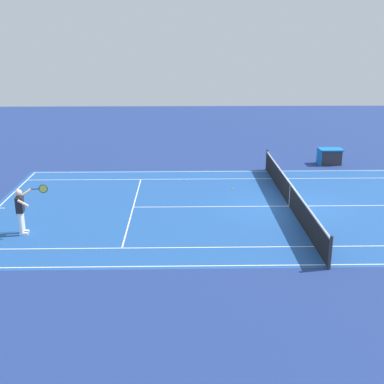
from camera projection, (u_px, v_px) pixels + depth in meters
name	position (u px, v px, depth m)	size (l,w,h in m)	color
ground_plane	(289.00, 206.00, 20.66)	(60.00, 60.00, 0.00)	navy
court_slab	(289.00, 206.00, 20.66)	(24.20, 11.40, 0.00)	#1E4C93
court_line_markings	(289.00, 206.00, 20.66)	(23.85, 11.05, 0.01)	white
tennis_net	(290.00, 195.00, 20.52)	(0.10, 11.70, 1.08)	#2D2D33
tennis_player_near	(21.00, 209.00, 17.53)	(1.04, 0.80, 1.70)	white
tennis_ball	(233.00, 189.00, 22.87)	(0.07, 0.07, 0.07)	#CCE01E
equipment_cart_tarped	(329.00, 156.00, 27.19)	(1.25, 0.84, 0.85)	#2D2D33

